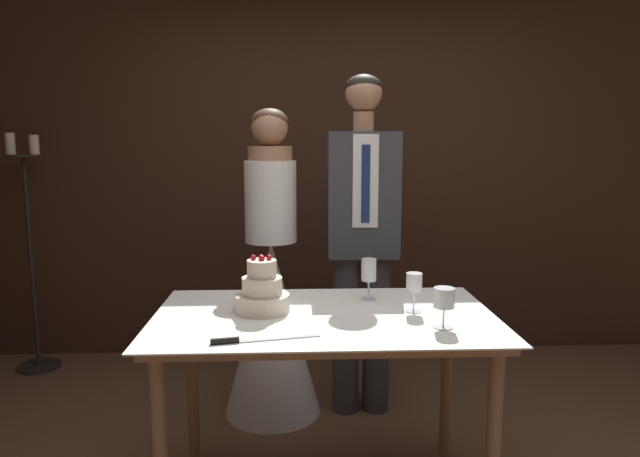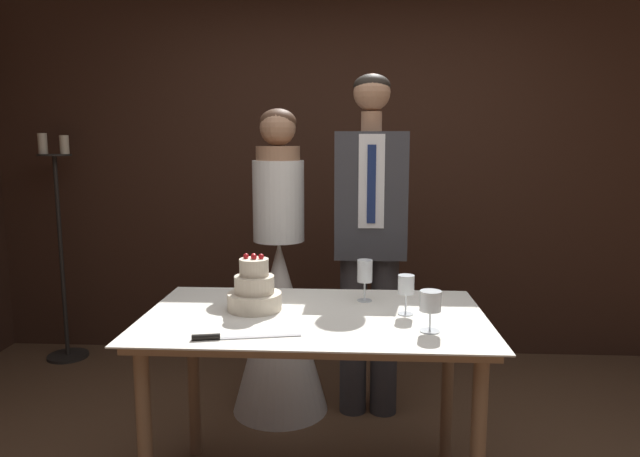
# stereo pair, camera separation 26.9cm
# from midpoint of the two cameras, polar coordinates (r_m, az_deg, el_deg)

# --- Properties ---
(wall_back) EXTENTS (5.34, 0.12, 2.57)m
(wall_back) POSITION_cam_midpoint_polar(r_m,az_deg,el_deg) (4.10, -0.89, 5.37)
(wall_back) COLOR #382116
(wall_back) RESTS_ON ground_plane
(cake_table) EXTENTS (1.40, 0.83, 0.82)m
(cake_table) POSITION_cam_midpoint_polar(r_m,az_deg,el_deg) (2.39, -2.84, -10.83)
(cake_table) COLOR #8E6B4C
(cake_table) RESTS_ON ground_plane
(tiered_cake) EXTENTS (0.23, 0.23, 0.24)m
(tiered_cake) POSITION_cam_midpoint_polar(r_m,az_deg,el_deg) (2.41, -9.03, -6.36)
(tiered_cake) COLOR beige
(tiered_cake) RESTS_ON cake_table
(cake_knife) EXTENTS (0.39, 0.10, 0.02)m
(cake_knife) POSITION_cam_midpoint_polar(r_m,az_deg,el_deg) (2.09, -11.34, -10.93)
(cake_knife) COLOR silver
(cake_knife) RESTS_ON cake_table
(wine_glass_near) EXTENTS (0.07, 0.07, 0.19)m
(wine_glass_near) POSITION_cam_midpoint_polar(r_m,az_deg,el_deg) (2.54, 1.89, -4.31)
(wine_glass_near) COLOR silver
(wine_glass_near) RESTS_ON cake_table
(wine_glass_middle) EXTENTS (0.08, 0.08, 0.16)m
(wine_glass_middle) POSITION_cam_midpoint_polar(r_m,az_deg,el_deg) (2.19, 8.88, -7.04)
(wine_glass_middle) COLOR silver
(wine_glass_middle) RESTS_ON cake_table
(wine_glass_far) EXTENTS (0.07, 0.07, 0.16)m
(wine_glass_far) POSITION_cam_midpoint_polar(r_m,az_deg,el_deg) (2.38, 6.21, -5.55)
(wine_glass_far) COLOR silver
(wine_glass_far) RESTS_ON cake_table
(bride) EXTENTS (0.54, 0.54, 1.70)m
(bride) POSITION_cam_midpoint_polar(r_m,az_deg,el_deg) (3.21, -7.26, -7.72)
(bride) COLOR white
(bride) RESTS_ON ground_plane
(groom) EXTENTS (0.38, 0.25, 1.87)m
(groom) POSITION_cam_midpoint_polar(r_m,az_deg,el_deg) (3.12, 1.78, -0.46)
(groom) COLOR #38383D
(groom) RESTS_ON ground_plane
(candle_stand) EXTENTS (0.28, 0.28, 1.58)m
(candle_stand) POSITION_cam_midpoint_polar(r_m,az_deg,el_deg) (4.29, -28.56, -2.98)
(candle_stand) COLOR black
(candle_stand) RESTS_ON ground_plane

